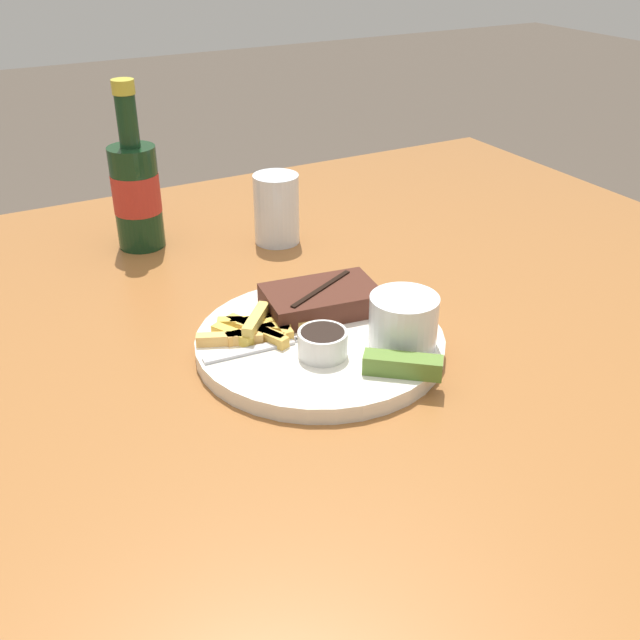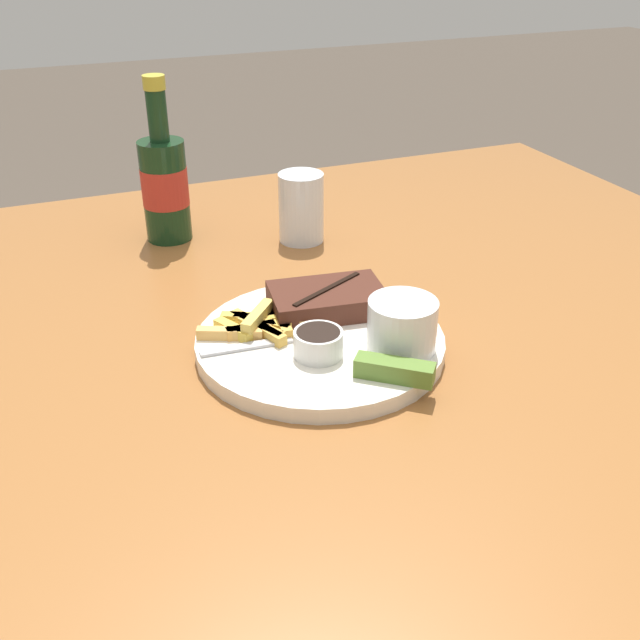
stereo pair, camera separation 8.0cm
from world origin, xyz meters
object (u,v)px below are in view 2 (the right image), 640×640
at_px(steak_portion, 327,300).
at_px(dinner_plate, 320,343).
at_px(pickle_spear, 394,370).
at_px(beer_bottle, 165,184).
at_px(drinking_glass, 301,208).
at_px(coleslaw_cup, 402,323).
at_px(fork_utensil, 257,345).
at_px(dipping_sauce_cup, 318,342).

bearing_deg(steak_portion, dinner_plate, -120.05).
distance_m(pickle_spear, beer_bottle, 0.50).
bearing_deg(pickle_spear, beer_bottle, 104.33).
xyz_separation_m(pickle_spear, drinking_glass, (0.05, 0.40, 0.02)).
height_order(pickle_spear, beer_bottle, beer_bottle).
bearing_deg(beer_bottle, coleslaw_cup, -70.23).
xyz_separation_m(coleslaw_cup, fork_utensil, (-0.14, 0.06, -0.03)).
bearing_deg(coleslaw_cup, pickle_spear, -123.92).
relative_size(dipping_sauce_cup, pickle_spear, 0.69).
bearing_deg(drinking_glass, beer_bottle, 155.72).
relative_size(coleslaw_cup, drinking_glass, 0.73).
relative_size(fork_utensil, drinking_glass, 1.35).
distance_m(dinner_plate, coleslaw_cup, 0.10).
bearing_deg(coleslaw_cup, drinking_glass, 86.52).
distance_m(steak_portion, dipping_sauce_cup, 0.10).
height_order(dinner_plate, fork_utensil, fork_utensil).
height_order(coleslaw_cup, pickle_spear, coleslaw_cup).
distance_m(coleslaw_cup, fork_utensil, 0.16).
relative_size(coleslaw_cup, fork_utensil, 0.54).
bearing_deg(pickle_spear, dinner_plate, 109.43).
distance_m(dinner_plate, steak_portion, 0.06).
bearing_deg(beer_bottle, dinner_plate, -77.14).
height_order(dinner_plate, steak_portion, steak_portion).
distance_m(steak_portion, fork_utensil, 0.11).
distance_m(fork_utensil, drinking_glass, 0.33).
height_order(dipping_sauce_cup, beer_bottle, beer_bottle).
height_order(coleslaw_cup, dipping_sauce_cup, coleslaw_cup).
height_order(dinner_plate, drinking_glass, drinking_glass).
xyz_separation_m(steak_portion, beer_bottle, (-0.12, 0.32, 0.05)).
xyz_separation_m(coleslaw_cup, pickle_spear, (-0.03, -0.05, -0.02)).
height_order(dinner_plate, pickle_spear, pickle_spear).
bearing_deg(pickle_spear, steak_portion, 92.50).
relative_size(dinner_plate, fork_utensil, 2.02).
xyz_separation_m(fork_utensil, drinking_glass, (0.16, 0.29, 0.03)).
bearing_deg(fork_utensil, drinking_glass, 65.23).
bearing_deg(drinking_glass, coleslaw_cup, -93.48).
xyz_separation_m(dinner_plate, fork_utensil, (-0.07, 0.01, 0.01)).
height_order(dipping_sauce_cup, pickle_spear, dipping_sauce_cup).
bearing_deg(beer_bottle, fork_utensil, -87.64).
xyz_separation_m(dinner_plate, pickle_spear, (0.04, -0.10, 0.02)).
distance_m(dipping_sauce_cup, drinking_glass, 0.35).
relative_size(dinner_plate, steak_portion, 1.95).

